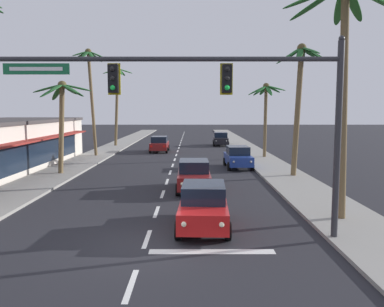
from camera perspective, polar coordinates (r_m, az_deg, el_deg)
name	(u,v)px	position (r m, az deg, el deg)	size (l,w,h in m)	color
ground_plane	(146,245)	(13.73, -6.52, -12.84)	(220.00, 220.00, 0.00)	#232328
sidewalk_right	(269,163)	(33.76, 10.85, -1.39)	(3.20, 110.00, 0.14)	gray
sidewalk_left	(81,163)	(34.48, -15.56, -1.36)	(3.20, 110.00, 0.14)	gray
lane_markings	(180,164)	(33.39, -1.78, -1.48)	(4.28, 87.89, 0.01)	silver
traffic_signal_mast	(230,96)	(13.47, 5.44, 8.17)	(11.35, 0.41, 6.90)	#2D2D33
sedan_lead_at_stop_bar	(205,206)	(15.37, 1.85, -7.41)	(2.08, 4.50, 1.68)	red
sedan_third_in_queue	(195,175)	(22.40, 0.48, -3.09)	(1.97, 4.46, 1.68)	maroon
sedan_oncoming_far	(161,144)	(42.99, -4.43, 1.36)	(1.97, 4.46, 1.68)	maroon
sedan_parked_nearest_kerb	(222,139)	(50.65, 4.31, 2.10)	(2.06, 4.49, 1.68)	black
sedan_parked_mid_kerb	(239,157)	(31.22, 6.76, -0.49)	(2.05, 4.49, 1.68)	navy
palm_left_second	(64,105)	(28.79, -17.76, 6.61)	(3.95, 3.91, 6.45)	brown
palm_left_third	(92,79)	(39.49, -14.05, 10.24)	(3.14, 3.22, 10.19)	brown
palm_left_farthest	(119,92)	(49.91, -10.40, 8.62)	(3.65, 3.37, 9.68)	brown
palm_right_nearest	(346,41)	(17.07, 21.06, 14.75)	(4.60, 4.52, 9.49)	brown
palm_right_second	(301,82)	(27.43, 15.30, 9.76)	(3.41, 3.55, 8.75)	brown
palm_right_third	(268,101)	(37.72, 10.71, 7.34)	(3.49, 3.34, 6.94)	brown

